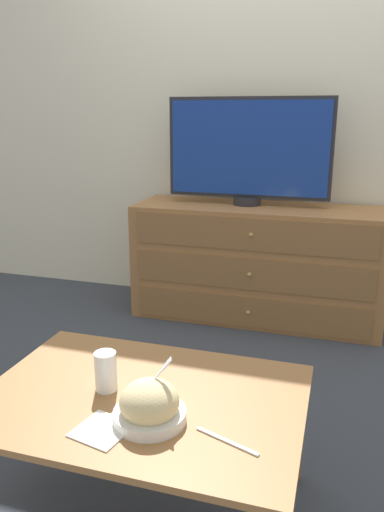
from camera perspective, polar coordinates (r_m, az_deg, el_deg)
ground_plane at (r=3.34m, az=10.00°, el=-5.22°), size 12.00×12.00×0.00m
wall_back at (r=3.14m, az=11.26°, el=17.65°), size 12.00×0.05×2.60m
dresser at (r=2.99m, az=7.42°, el=-0.75°), size 1.44×0.49×0.68m
tv at (r=2.93m, az=6.50°, el=11.91°), size 0.94×0.16×0.61m
coffee_table at (r=1.54m, az=-5.65°, el=-17.17°), size 0.93×0.65×0.41m
takeout_bowl at (r=1.38m, az=-4.88°, el=-16.66°), size 0.20×0.20×0.17m
drink_cup at (r=1.53m, az=-9.81°, el=-13.09°), size 0.07×0.07×0.12m
napkin at (r=1.39m, az=-10.22°, el=-18.97°), size 0.16×0.16×0.00m
knife at (r=1.33m, az=4.00°, el=-20.35°), size 0.17×0.07×0.01m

